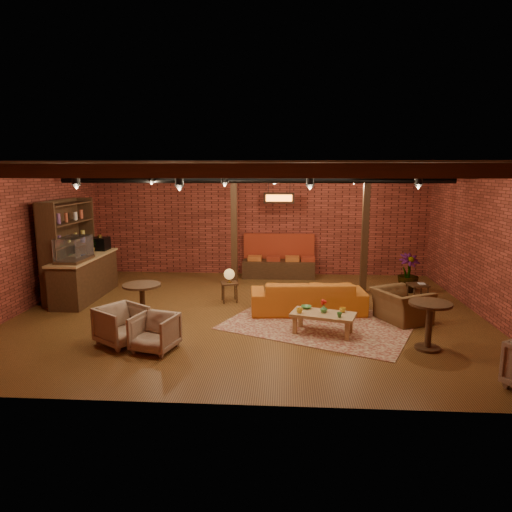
# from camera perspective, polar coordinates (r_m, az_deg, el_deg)

# --- Properties ---
(floor) EXTENTS (10.00, 10.00, 0.00)m
(floor) POSITION_cam_1_polar(r_m,az_deg,el_deg) (10.11, -0.90, -7.17)
(floor) COLOR #39230E
(floor) RESTS_ON ground
(ceiling) EXTENTS (10.00, 8.00, 0.02)m
(ceiling) POSITION_cam_1_polar(r_m,az_deg,el_deg) (9.63, -0.96, 11.29)
(ceiling) COLOR black
(ceiling) RESTS_ON wall_back
(wall_back) EXTENTS (10.00, 0.02, 3.20)m
(wall_back) POSITION_cam_1_polar(r_m,az_deg,el_deg) (13.70, 0.40, 4.35)
(wall_back) COLOR maroon
(wall_back) RESTS_ON ground
(wall_front) EXTENTS (10.00, 0.02, 3.20)m
(wall_front) POSITION_cam_1_polar(r_m,az_deg,el_deg) (5.84, -4.05, -4.08)
(wall_front) COLOR maroon
(wall_front) RESTS_ON ground
(wall_left) EXTENTS (0.02, 8.00, 3.20)m
(wall_left) POSITION_cam_1_polar(r_m,az_deg,el_deg) (11.29, -27.14, 1.88)
(wall_left) COLOR maroon
(wall_left) RESTS_ON ground
(wall_right) EXTENTS (0.02, 8.00, 3.20)m
(wall_right) POSITION_cam_1_polar(r_m,az_deg,el_deg) (10.59, 27.15, 1.38)
(wall_right) COLOR maroon
(wall_right) RESTS_ON ground
(ceiling_beams) EXTENTS (9.80, 6.40, 0.22)m
(ceiling_beams) POSITION_cam_1_polar(r_m,az_deg,el_deg) (9.63, -0.96, 10.58)
(ceiling_beams) COLOR black
(ceiling_beams) RESTS_ON ceiling
(ceiling_pipe) EXTENTS (9.60, 0.12, 0.12)m
(ceiling_pipe) POSITION_cam_1_polar(r_m,az_deg,el_deg) (11.23, -0.29, 9.39)
(ceiling_pipe) COLOR black
(ceiling_pipe) RESTS_ON ceiling
(post_left) EXTENTS (0.16, 0.16, 3.20)m
(post_left) POSITION_cam_1_polar(r_m,az_deg,el_deg) (12.36, -2.75, 3.67)
(post_left) COLOR black
(post_left) RESTS_ON ground
(post_right) EXTENTS (0.16, 0.16, 3.20)m
(post_right) POSITION_cam_1_polar(r_m,az_deg,el_deg) (11.87, 13.48, 3.11)
(post_right) COLOR black
(post_right) RESTS_ON ground
(service_counter) EXTENTS (0.80, 2.50, 1.60)m
(service_counter) POSITION_cam_1_polar(r_m,az_deg,el_deg) (11.88, -20.64, -1.18)
(service_counter) COLOR black
(service_counter) RESTS_ON ground
(plant_counter) EXTENTS (0.35, 0.39, 0.30)m
(plant_counter) POSITION_cam_1_polar(r_m,az_deg,el_deg) (11.95, -19.94, 0.97)
(plant_counter) COLOR #337F33
(plant_counter) RESTS_ON service_counter
(shelving_hutch) EXTENTS (0.52, 2.00, 2.40)m
(shelving_hutch) POSITION_cam_1_polar(r_m,az_deg,el_deg) (12.07, -22.30, 0.81)
(shelving_hutch) COLOR black
(shelving_hutch) RESTS_ON ground
(banquette) EXTENTS (2.10, 0.70, 1.00)m
(banquette) POSITION_cam_1_polar(r_m,az_deg,el_deg) (13.40, 2.85, -0.56)
(banquette) COLOR maroon
(banquette) RESTS_ON ground
(service_sign) EXTENTS (0.86, 0.06, 0.30)m
(service_sign) POSITION_cam_1_polar(r_m,az_deg,el_deg) (12.72, 2.89, 7.26)
(service_sign) COLOR orange
(service_sign) RESTS_ON ceiling
(ceiling_spotlights) EXTENTS (6.40, 4.40, 0.28)m
(ceiling_spotlights) POSITION_cam_1_polar(r_m,az_deg,el_deg) (9.63, -0.95, 9.27)
(ceiling_spotlights) COLOR black
(ceiling_spotlights) RESTS_ON ceiling
(rug) EXTENTS (4.34, 3.92, 0.01)m
(rug) POSITION_cam_1_polar(r_m,az_deg,el_deg) (9.58, 7.98, -8.23)
(rug) COLOR maroon
(rug) RESTS_ON floor
(sofa) EXTENTS (2.56, 1.17, 0.73)m
(sofa) POSITION_cam_1_polar(r_m,az_deg,el_deg) (10.14, 6.48, -5.04)
(sofa) COLOR #AE5818
(sofa) RESTS_ON floor
(coffee_table) EXTENTS (1.31, 0.91, 0.66)m
(coffee_table) POSITION_cam_1_polar(r_m,az_deg,el_deg) (8.88, 8.33, -7.34)
(coffee_table) COLOR #9C7849
(coffee_table) RESTS_ON floor
(side_table_lamp) EXTENTS (0.47, 0.47, 0.80)m
(side_table_lamp) POSITION_cam_1_polar(r_m,az_deg,el_deg) (10.84, -3.36, -2.61)
(side_table_lamp) COLOR black
(side_table_lamp) RESTS_ON floor
(round_table_left) EXTENTS (0.78, 0.78, 0.81)m
(round_table_left) POSITION_cam_1_polar(r_m,az_deg,el_deg) (9.66, -14.03, -4.94)
(round_table_left) COLOR black
(round_table_left) RESTS_ON floor
(armchair_a) EXTENTS (1.00, 1.02, 0.77)m
(armchair_a) POSITION_cam_1_polar(r_m,az_deg,el_deg) (8.63, -16.46, -8.05)
(armchair_a) COLOR #BCA991
(armchair_a) RESTS_ON floor
(armchair_b) EXTENTS (0.83, 0.80, 0.71)m
(armchair_b) POSITION_cam_1_polar(r_m,az_deg,el_deg) (8.19, -12.55, -9.11)
(armchair_b) COLOR #BCA991
(armchair_b) RESTS_ON floor
(armchair_right) EXTENTS (1.07, 1.23, 0.91)m
(armchair_right) POSITION_cam_1_polar(r_m,az_deg,el_deg) (9.92, 17.74, -5.27)
(armchair_right) COLOR brown
(armchair_right) RESTS_ON floor
(side_table_book) EXTENTS (0.49, 0.49, 0.49)m
(side_table_book) POSITION_cam_1_polar(r_m,az_deg,el_deg) (11.39, 19.60, -3.49)
(side_table_book) COLOR black
(side_table_book) RESTS_ON floor
(round_table_right) EXTENTS (0.73, 0.73, 0.85)m
(round_table_right) POSITION_cam_1_polar(r_m,az_deg,el_deg) (8.52, 20.86, -7.26)
(round_table_right) COLOR black
(round_table_right) RESTS_ON floor
(plant_tall) EXTENTS (2.06, 2.06, 2.97)m
(plant_tall) POSITION_cam_1_polar(r_m,az_deg,el_deg) (12.26, 18.75, 2.52)
(plant_tall) COLOR #4C7F4C
(plant_tall) RESTS_ON floor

